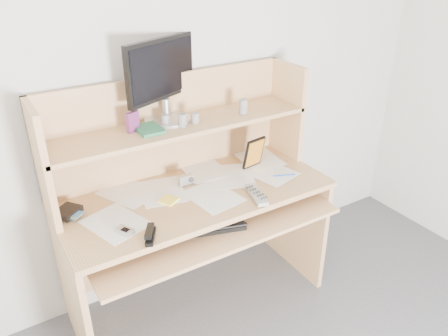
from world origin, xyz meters
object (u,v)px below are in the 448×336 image
tv_remote (257,195)px  game_case (254,153)px  keyboard (198,225)px  desk (190,195)px  monitor (163,78)px

tv_remote → game_case: (0.17, 0.27, 0.08)m
keyboard → tv_remote: 0.33m
desk → game_case: desk is taller
keyboard → tv_remote: (0.31, -0.05, 0.10)m
keyboard → monitor: 0.75m
game_case → monitor: (-0.45, 0.17, 0.45)m
keyboard → desk: bearing=88.9°
desk → keyboard: 0.25m
tv_remote → monitor: (-0.27, 0.44, 0.53)m
desk → game_case: (0.41, -0.01, 0.15)m
keyboard → monitor: size_ratio=1.07×
desk → keyboard: bearing=-108.4°
keyboard → game_case: game_case is taller
desk → keyboard: size_ratio=2.92×
desk → monitor: size_ratio=3.12×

